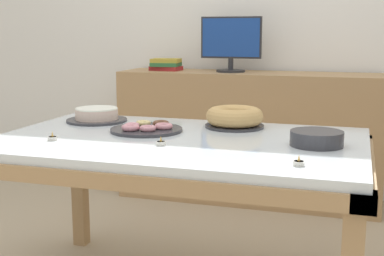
{
  "coord_description": "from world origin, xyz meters",
  "views": [
    {
      "loc": [
        0.72,
        -2.11,
        1.19
      ],
      "look_at": [
        0.08,
        -0.07,
        0.8
      ],
      "focal_mm": 50.0,
      "sensor_mm": 36.0,
      "label": 1
    }
  ],
  "objects_px": {
    "book_stack": "(166,65)",
    "cake_chocolate_round": "(97,116)",
    "tealight_near_front": "(53,138)",
    "tealight_left_edge": "(299,163)",
    "plate_stack": "(317,138)",
    "cake_golden_bundt": "(235,117)",
    "computer_monitor": "(231,44)",
    "pastry_platter": "(147,128)",
    "tealight_near_cakes": "(161,143)"
  },
  "relations": [
    {
      "from": "plate_stack",
      "to": "tealight_near_front",
      "type": "height_order",
      "value": "plate_stack"
    },
    {
      "from": "plate_stack",
      "to": "tealight_left_edge",
      "type": "relative_size",
      "value": 5.25
    },
    {
      "from": "computer_monitor",
      "to": "cake_golden_bundt",
      "type": "xyz_separation_m",
      "value": [
        0.3,
        -1.2,
        -0.31
      ]
    },
    {
      "from": "pastry_platter",
      "to": "tealight_near_cakes",
      "type": "bearing_deg",
      "value": -57.32
    },
    {
      "from": "book_stack",
      "to": "cake_golden_bundt",
      "type": "distance_m",
      "value": 1.44
    },
    {
      "from": "computer_monitor",
      "to": "tealight_near_cakes",
      "type": "relative_size",
      "value": 10.6
    },
    {
      "from": "pastry_platter",
      "to": "computer_monitor",
      "type": "bearing_deg",
      "value": 87.84
    },
    {
      "from": "tealight_near_front",
      "to": "tealight_left_edge",
      "type": "distance_m",
      "value": 1.03
    },
    {
      "from": "tealight_near_cakes",
      "to": "tealight_near_front",
      "type": "bearing_deg",
      "value": -174.76
    },
    {
      "from": "computer_monitor",
      "to": "pastry_platter",
      "type": "relative_size",
      "value": 1.3
    },
    {
      "from": "book_stack",
      "to": "tealight_left_edge",
      "type": "bearing_deg",
      "value": -58.02
    },
    {
      "from": "book_stack",
      "to": "cake_golden_bundt",
      "type": "relative_size",
      "value": 0.79
    },
    {
      "from": "tealight_near_front",
      "to": "cake_golden_bundt",
      "type": "bearing_deg",
      "value": 38.46
    },
    {
      "from": "tealight_near_front",
      "to": "book_stack",
      "type": "bearing_deg",
      "value": 94.2
    },
    {
      "from": "tealight_near_front",
      "to": "cake_chocolate_round",
      "type": "bearing_deg",
      "value": 95.12
    },
    {
      "from": "pastry_platter",
      "to": "tealight_near_cakes",
      "type": "distance_m",
      "value": 0.31
    },
    {
      "from": "pastry_platter",
      "to": "plate_stack",
      "type": "distance_m",
      "value": 0.76
    },
    {
      "from": "cake_chocolate_round",
      "to": "tealight_near_cakes",
      "type": "height_order",
      "value": "cake_chocolate_round"
    },
    {
      "from": "book_stack",
      "to": "plate_stack",
      "type": "bearing_deg",
      "value": -51.8
    },
    {
      "from": "plate_stack",
      "to": "tealight_left_edge",
      "type": "xyz_separation_m",
      "value": [
        -0.03,
        -0.34,
        -0.02
      ]
    },
    {
      "from": "plate_stack",
      "to": "cake_golden_bundt",
      "type": "bearing_deg",
      "value": 142.99
    },
    {
      "from": "pastry_platter",
      "to": "tealight_near_cakes",
      "type": "xyz_separation_m",
      "value": [
        0.17,
        -0.26,
        -0.0
      ]
    },
    {
      "from": "computer_monitor",
      "to": "cake_golden_bundt",
      "type": "height_order",
      "value": "computer_monitor"
    },
    {
      "from": "book_stack",
      "to": "cake_chocolate_round",
      "type": "distance_m",
      "value": 1.26
    },
    {
      "from": "book_stack",
      "to": "plate_stack",
      "type": "xyz_separation_m",
      "value": [
        1.18,
        -1.5,
        -0.18
      ]
    },
    {
      "from": "computer_monitor",
      "to": "tealight_near_cakes",
      "type": "height_order",
      "value": "computer_monitor"
    },
    {
      "from": "cake_chocolate_round",
      "to": "pastry_platter",
      "type": "relative_size",
      "value": 0.93
    },
    {
      "from": "cake_chocolate_round",
      "to": "tealight_near_front",
      "type": "relative_size",
      "value": 7.57
    },
    {
      "from": "cake_golden_bundt",
      "to": "tealight_near_front",
      "type": "height_order",
      "value": "cake_golden_bundt"
    },
    {
      "from": "cake_chocolate_round",
      "to": "pastry_platter",
      "type": "height_order",
      "value": "cake_chocolate_round"
    },
    {
      "from": "book_stack",
      "to": "tealight_near_cakes",
      "type": "bearing_deg",
      "value": -70.58
    },
    {
      "from": "computer_monitor",
      "to": "cake_chocolate_round",
      "type": "relative_size",
      "value": 1.4
    },
    {
      "from": "pastry_platter",
      "to": "tealight_left_edge",
      "type": "relative_size",
      "value": 8.17
    },
    {
      "from": "tealight_left_edge",
      "to": "tealight_near_cakes",
      "type": "height_order",
      "value": "same"
    },
    {
      "from": "pastry_platter",
      "to": "tealight_near_front",
      "type": "xyz_separation_m",
      "value": [
        -0.3,
        -0.3,
        -0.0
      ]
    },
    {
      "from": "tealight_near_front",
      "to": "tealight_left_edge",
      "type": "height_order",
      "value": "same"
    },
    {
      "from": "tealight_near_front",
      "to": "computer_monitor",
      "type": "bearing_deg",
      "value": 78.46
    },
    {
      "from": "book_stack",
      "to": "tealight_left_edge",
      "type": "height_order",
      "value": "book_stack"
    },
    {
      "from": "tealight_left_edge",
      "to": "book_stack",
      "type": "bearing_deg",
      "value": 121.98
    },
    {
      "from": "tealight_left_edge",
      "to": "pastry_platter",
      "type": "bearing_deg",
      "value": 149.57
    },
    {
      "from": "computer_monitor",
      "to": "cake_golden_bundt",
      "type": "distance_m",
      "value": 1.28
    },
    {
      "from": "cake_golden_bundt",
      "to": "tealight_near_cakes",
      "type": "relative_size",
      "value": 6.95
    },
    {
      "from": "plate_stack",
      "to": "computer_monitor",
      "type": "bearing_deg",
      "value": 115.17
    },
    {
      "from": "computer_monitor",
      "to": "tealight_near_front",
      "type": "height_order",
      "value": "computer_monitor"
    },
    {
      "from": "cake_chocolate_round",
      "to": "plate_stack",
      "type": "relative_size",
      "value": 1.44
    },
    {
      "from": "pastry_platter",
      "to": "cake_golden_bundt",
      "type": "bearing_deg",
      "value": 31.19
    },
    {
      "from": "computer_monitor",
      "to": "tealight_near_front",
      "type": "bearing_deg",
      "value": -101.54
    },
    {
      "from": "cake_chocolate_round",
      "to": "pastry_platter",
      "type": "bearing_deg",
      "value": -27.23
    },
    {
      "from": "computer_monitor",
      "to": "tealight_near_front",
      "type": "relative_size",
      "value": 10.6
    },
    {
      "from": "cake_golden_bundt",
      "to": "tealight_left_edge",
      "type": "distance_m",
      "value": 0.74
    }
  ]
}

